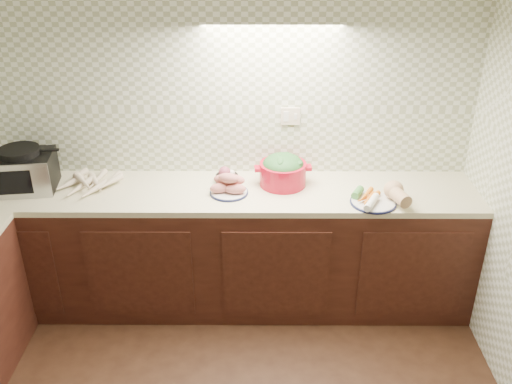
{
  "coord_description": "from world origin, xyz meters",
  "views": [
    {
      "loc": [
        0.33,
        -1.88,
        2.66
      ],
      "look_at": [
        0.32,
        1.25,
        1.02
      ],
      "focal_mm": 40.0,
      "sensor_mm": 36.0,
      "label": 1
    }
  ],
  "objects_px": {
    "parsnip_pile": "(88,179)",
    "onion_bowl": "(227,177)",
    "toaster_oven": "(22,170)",
    "dutch_oven": "(283,170)",
    "veg_plate": "(383,195)",
    "sweet_potato_plate": "(229,186)"
  },
  "relations": [
    {
      "from": "dutch_oven",
      "to": "veg_plate",
      "type": "height_order",
      "value": "dutch_oven"
    },
    {
      "from": "onion_bowl",
      "to": "sweet_potato_plate",
      "type": "bearing_deg",
      "value": -81.73
    },
    {
      "from": "toaster_oven",
      "to": "onion_bowl",
      "type": "relative_size",
      "value": 2.89
    },
    {
      "from": "toaster_oven",
      "to": "parsnip_pile",
      "type": "xyz_separation_m",
      "value": [
        0.4,
        0.07,
        -0.1
      ]
    },
    {
      "from": "toaster_oven",
      "to": "parsnip_pile",
      "type": "height_order",
      "value": "toaster_oven"
    },
    {
      "from": "toaster_oven",
      "to": "dutch_oven",
      "type": "distance_m",
      "value": 1.73
    },
    {
      "from": "parsnip_pile",
      "to": "veg_plate",
      "type": "distance_m",
      "value": 1.98
    },
    {
      "from": "toaster_oven",
      "to": "dutch_oven",
      "type": "bearing_deg",
      "value": -5.07
    },
    {
      "from": "sweet_potato_plate",
      "to": "veg_plate",
      "type": "xyz_separation_m",
      "value": [
        0.99,
        -0.12,
        -0.0
      ]
    },
    {
      "from": "parsnip_pile",
      "to": "dutch_oven",
      "type": "distance_m",
      "value": 1.33
    },
    {
      "from": "toaster_oven",
      "to": "sweet_potato_plate",
      "type": "xyz_separation_m",
      "value": [
        1.37,
        -0.06,
        -0.08
      ]
    },
    {
      "from": "onion_bowl",
      "to": "toaster_oven",
      "type": "bearing_deg",
      "value": -175.89
    },
    {
      "from": "dutch_oven",
      "to": "veg_plate",
      "type": "relative_size",
      "value": 1.06
    },
    {
      "from": "onion_bowl",
      "to": "veg_plate",
      "type": "bearing_deg",
      "value": -14.95
    },
    {
      "from": "parsnip_pile",
      "to": "dutch_oven",
      "type": "relative_size",
      "value": 1.19
    },
    {
      "from": "dutch_oven",
      "to": "sweet_potato_plate",
      "type": "bearing_deg",
      "value": -163.99
    },
    {
      "from": "sweet_potato_plate",
      "to": "toaster_oven",
      "type": "bearing_deg",
      "value": 177.56
    },
    {
      "from": "onion_bowl",
      "to": "veg_plate",
      "type": "relative_size",
      "value": 0.42
    },
    {
      "from": "onion_bowl",
      "to": "parsnip_pile",
      "type": "bearing_deg",
      "value": -178.62
    },
    {
      "from": "onion_bowl",
      "to": "dutch_oven",
      "type": "distance_m",
      "value": 0.39
    },
    {
      "from": "parsnip_pile",
      "to": "onion_bowl",
      "type": "height_order",
      "value": "onion_bowl"
    },
    {
      "from": "toaster_oven",
      "to": "parsnip_pile",
      "type": "relative_size",
      "value": 0.96
    }
  ]
}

